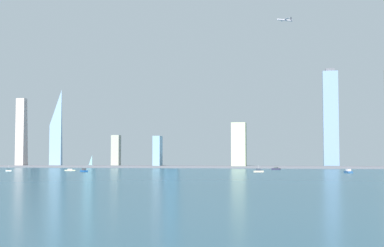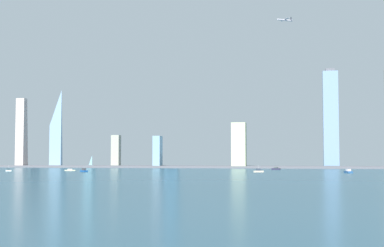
{
  "view_description": "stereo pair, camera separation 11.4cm",
  "coord_description": "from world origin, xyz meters",
  "px_view_note": "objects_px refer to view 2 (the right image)",
  "views": [
    {
      "loc": [
        155.25,
        -498.93,
        20.5
      ],
      "look_at": [
        -7.32,
        418.93,
        77.08
      ],
      "focal_mm": 50.4,
      "sensor_mm": 36.0,
      "label": 1
    },
    {
      "loc": [
        155.36,
        -498.91,
        20.5
      ],
      "look_at": [
        -7.32,
        418.93,
        77.08
      ],
      "focal_mm": 50.4,
      "sensor_mm": 36.0,
      "label": 2
    }
  ],
  "objects_px": {
    "observation_tower": "(37,81)",
    "skyscraper_8": "(239,145)",
    "boat_4": "(84,170)",
    "airplane": "(285,20)",
    "skyscraper_4": "(116,151)",
    "boat_2": "(348,172)",
    "boat_5": "(70,170)",
    "skyscraper_6": "(172,121)",
    "skyscraper_1": "(331,119)",
    "skyscraper_7": "(58,122)",
    "skyscraper_5": "(22,133)",
    "boat_3": "(258,171)",
    "skyscraper_0": "(159,130)",
    "boat_0": "(276,169)",
    "boat_1": "(9,170)",
    "skyscraper_3": "(158,152)",
    "skyscraper_9": "(90,127)"
  },
  "relations": [
    {
      "from": "observation_tower",
      "to": "skyscraper_8",
      "type": "xyz_separation_m",
      "value": [
        392.35,
        -41.36,
        -125.88
      ]
    },
    {
      "from": "boat_4",
      "to": "airplane",
      "type": "height_order",
      "value": "airplane"
    },
    {
      "from": "skyscraper_4",
      "to": "boat_2",
      "type": "height_order",
      "value": "skyscraper_4"
    },
    {
      "from": "boat_5",
      "to": "boat_4",
      "type": "bearing_deg",
      "value": 108.03
    },
    {
      "from": "skyscraper_4",
      "to": "skyscraper_6",
      "type": "bearing_deg",
      "value": 28.29
    },
    {
      "from": "skyscraper_1",
      "to": "airplane",
      "type": "height_order",
      "value": "airplane"
    },
    {
      "from": "skyscraper_7",
      "to": "skyscraper_6",
      "type": "bearing_deg",
      "value": 12.6
    },
    {
      "from": "skyscraper_5",
      "to": "skyscraper_8",
      "type": "relative_size",
      "value": 1.89
    },
    {
      "from": "skyscraper_4",
      "to": "skyscraper_8",
      "type": "xyz_separation_m",
      "value": [
        227.59,
        -27.59,
        9.32
      ]
    },
    {
      "from": "skyscraper_4",
      "to": "skyscraper_1",
      "type": "bearing_deg",
      "value": 9.3
    },
    {
      "from": "observation_tower",
      "to": "boat_3",
      "type": "relative_size",
      "value": 28.4
    },
    {
      "from": "skyscraper_0",
      "to": "skyscraper_7",
      "type": "height_order",
      "value": "skyscraper_7"
    },
    {
      "from": "skyscraper_7",
      "to": "boat_0",
      "type": "xyz_separation_m",
      "value": [
        406.38,
        -123.3,
        -83.27
      ]
    },
    {
      "from": "boat_2",
      "to": "skyscraper_8",
      "type": "bearing_deg",
      "value": 21.18
    },
    {
      "from": "skyscraper_5",
      "to": "boat_3",
      "type": "bearing_deg",
      "value": -27.45
    },
    {
      "from": "observation_tower",
      "to": "skyscraper_6",
      "type": "distance_m",
      "value": 271.93
    },
    {
      "from": "skyscraper_1",
      "to": "boat_5",
      "type": "relative_size",
      "value": 11.85
    },
    {
      "from": "skyscraper_6",
      "to": "boat_3",
      "type": "relative_size",
      "value": 13.78
    },
    {
      "from": "boat_1",
      "to": "airplane",
      "type": "height_order",
      "value": "airplane"
    },
    {
      "from": "skyscraper_0",
      "to": "airplane",
      "type": "relative_size",
      "value": 5.03
    },
    {
      "from": "boat_3",
      "to": "airplane",
      "type": "height_order",
      "value": "airplane"
    },
    {
      "from": "skyscraper_3",
      "to": "boat_0",
      "type": "relative_size",
      "value": 4.18
    },
    {
      "from": "skyscraper_9",
      "to": "boat_3",
      "type": "xyz_separation_m",
      "value": [
        329.46,
        -269.53,
        -73.6
      ]
    },
    {
      "from": "skyscraper_5",
      "to": "skyscraper_8",
      "type": "height_order",
      "value": "skyscraper_5"
    },
    {
      "from": "boat_0",
      "to": "airplane",
      "type": "distance_m",
      "value": 297.53
    },
    {
      "from": "skyscraper_3",
      "to": "boat_0",
      "type": "bearing_deg",
      "value": -26.06
    },
    {
      "from": "skyscraper_5",
      "to": "observation_tower",
      "type": "bearing_deg",
      "value": 73.64
    },
    {
      "from": "observation_tower",
      "to": "skyscraper_1",
      "type": "xyz_separation_m",
      "value": [
        552.23,
        49.69,
        -75.63
      ]
    },
    {
      "from": "skyscraper_4",
      "to": "skyscraper_8",
      "type": "bearing_deg",
      "value": -6.91
    },
    {
      "from": "observation_tower",
      "to": "skyscraper_5",
      "type": "distance_m",
      "value": 106.88
    },
    {
      "from": "boat_3",
      "to": "boat_5",
      "type": "distance_m",
      "value": 263.67
    },
    {
      "from": "boat_0",
      "to": "boat_5",
      "type": "bearing_deg",
      "value": 36.31
    },
    {
      "from": "observation_tower",
      "to": "skyscraper_8",
      "type": "height_order",
      "value": "observation_tower"
    },
    {
      "from": "skyscraper_3",
      "to": "boat_2",
      "type": "distance_m",
      "value": 389.86
    },
    {
      "from": "skyscraper_0",
      "to": "skyscraper_9",
      "type": "distance_m",
      "value": 131.88
    },
    {
      "from": "boat_1",
      "to": "boat_3",
      "type": "bearing_deg",
      "value": -22.44
    },
    {
      "from": "skyscraper_0",
      "to": "boat_5",
      "type": "relative_size",
      "value": 9.25
    },
    {
      "from": "skyscraper_6",
      "to": "skyscraper_7",
      "type": "height_order",
      "value": "skyscraper_6"
    },
    {
      "from": "skyscraper_7",
      "to": "boat_5",
      "type": "distance_m",
      "value": 280.28
    },
    {
      "from": "skyscraper_4",
      "to": "boat_2",
      "type": "relative_size",
      "value": 3.19
    },
    {
      "from": "boat_1",
      "to": "skyscraper_9",
      "type": "bearing_deg",
      "value": 63.17
    },
    {
      "from": "skyscraper_6",
      "to": "airplane",
      "type": "relative_size",
      "value": 6.45
    },
    {
      "from": "observation_tower",
      "to": "boat_0",
      "type": "xyz_separation_m",
      "value": [
        456.42,
        -133.29,
        -163.11
      ]
    },
    {
      "from": "skyscraper_5",
      "to": "skyscraper_7",
      "type": "distance_m",
      "value": 67.82
    },
    {
      "from": "observation_tower",
      "to": "boat_5",
      "type": "height_order",
      "value": "observation_tower"
    },
    {
      "from": "skyscraper_5",
      "to": "boat_4",
      "type": "distance_m",
      "value": 341.57
    },
    {
      "from": "airplane",
      "to": "skyscraper_9",
      "type": "bearing_deg",
      "value": -29.37
    },
    {
      "from": "boat_2",
      "to": "airplane",
      "type": "relative_size",
      "value": 0.65
    },
    {
      "from": "skyscraper_7",
      "to": "boat_0",
      "type": "relative_size",
      "value": 12.6
    },
    {
      "from": "skyscraper_5",
      "to": "boat_0",
      "type": "distance_m",
      "value": 480.86
    }
  ]
}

